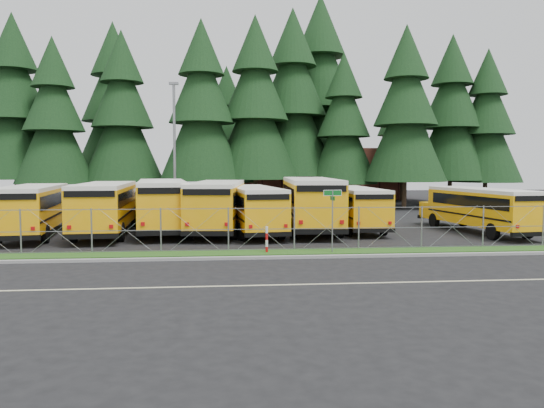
{
  "coord_description": "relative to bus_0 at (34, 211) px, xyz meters",
  "views": [
    {
      "loc": [
        -4.31,
        -24.79,
        3.81
      ],
      "look_at": [
        -1.54,
        4.0,
        1.79
      ],
      "focal_mm": 35.0,
      "sensor_mm": 36.0,
      "label": 1
    }
  ],
  "objects": [
    {
      "name": "bus_4",
      "position": [
        12.05,
        0.18,
        -0.06
      ],
      "size": [
        3.52,
        10.44,
        2.68
      ],
      "primitive_type": null,
      "rotation": [
        0.0,
        0.0,
        0.11
      ],
      "color": "#F7A607",
      "rests_on": "ground"
    },
    {
      "name": "conifer_8",
      "position": [
        33.33,
        21.44,
        7.12
      ],
      "size": [
        7.7,
        7.7,
        17.03
      ],
      "primitive_type": null,
      "color": "black",
      "rests_on": "ground"
    },
    {
      "name": "conifer_1",
      "position": [
        -4.82,
        20.01,
        6.42
      ],
      "size": [
        7.06,
        7.06,
        15.62
      ],
      "primitive_type": null,
      "color": "black",
      "rests_on": "ground"
    },
    {
      "name": "conifer_11",
      "position": [
        10.92,
        27.27,
        5.9
      ],
      "size": [
        6.6,
        6.6,
        14.59
      ],
      "primitive_type": null,
      "color": "black",
      "rests_on": "ground"
    },
    {
      "name": "conifer_6",
      "position": [
        22.1,
        20.55,
        6.04
      ],
      "size": [
        6.72,
        6.72,
        14.87
      ],
      "primitive_type": null,
      "color": "black",
      "rests_on": "ground"
    },
    {
      "name": "road_lane_line",
      "position": [
        14.59,
        -13.38,
        -1.39
      ],
      "size": [
        50.0,
        0.12,
        0.01
      ],
      "primitive_type": "cube",
      "color": "beige",
      "rests_on": "ground"
    },
    {
      "name": "grass_verge",
      "position": [
        14.59,
        -7.08,
        -1.37
      ],
      "size": [
        50.0,
        1.4,
        0.06
      ],
      "primitive_type": "cube",
      "color": "#264D16",
      "rests_on": "ground"
    },
    {
      "name": "striped_bollard",
      "position": [
        12.26,
        -7.07,
        -0.8
      ],
      "size": [
        0.11,
        0.11,
        1.2
      ],
      "primitive_type": "cylinder",
      "color": "#B20C0C",
      "rests_on": "ground"
    },
    {
      "name": "conifer_3",
      "position": [
        8.54,
        19.29,
        7.27
      ],
      "size": [
        7.84,
        7.84,
        17.34
      ],
      "primitive_type": null,
      "color": "black",
      "rests_on": "ground"
    },
    {
      "name": "chainlink_fence",
      "position": [
        14.59,
        -6.38,
        -0.4
      ],
      "size": [
        44.0,
        0.1,
        2.0
      ],
      "primitive_type": null,
      "color": "gray",
      "rests_on": "ground"
    },
    {
      "name": "conifer_13",
      "position": [
        30.7,
        28.25,
        6.74
      ],
      "size": [
        7.36,
        7.36,
        16.28
      ],
      "primitive_type": null,
      "color": "black",
      "rests_on": "ground"
    },
    {
      "name": "bus_6",
      "position": [
        18.28,
        1.29,
        -0.11
      ],
      "size": [
        2.38,
        9.83,
        2.57
      ],
      "primitive_type": null,
      "rotation": [
        0.0,
        0.0,
        -0.01
      ],
      "color": "#F7A607",
      "rests_on": "ground"
    },
    {
      "name": "conifer_9",
      "position": [
        36.78,
        20.9,
        6.39
      ],
      "size": [
        7.04,
        7.04,
        15.58
      ],
      "primitive_type": null,
      "color": "black",
      "rests_on": "ground"
    },
    {
      "name": "conifer_10",
      "position": [
        -0.79,
        26.89,
        8.03
      ],
      "size": [
        8.52,
        8.52,
        18.85
      ],
      "primitive_type": null,
      "color": "black",
      "rests_on": "ground"
    },
    {
      "name": "brick_building",
      "position": [
        20.59,
        34.62,
        1.6
      ],
      "size": [
        22.0,
        10.0,
        6.0
      ],
      "primitive_type": "cube",
      "color": "brown",
      "rests_on": "ground"
    },
    {
      "name": "conifer_4",
      "position": [
        13.55,
        20.48,
        7.67
      ],
      "size": [
        8.2,
        8.2,
        18.14
      ],
      "primitive_type": null,
      "color": "black",
      "rests_on": "ground"
    },
    {
      "name": "light_standard",
      "position": [
        6.79,
        10.44,
        4.1
      ],
      "size": [
        0.7,
        0.35,
        10.14
      ],
      "color": "gray",
      "rests_on": "ground"
    },
    {
      "name": "bus_1",
      "position": [
        3.8,
        0.4,
        0.06
      ],
      "size": [
        3.33,
        11.25,
        2.91
      ],
      "primitive_type": null,
      "rotation": [
        0.0,
        0.0,
        0.06
      ],
      "color": "#F7A607",
      "rests_on": "ground"
    },
    {
      "name": "bus_2",
      "position": [
        6.8,
        1.39,
        0.12
      ],
      "size": [
        4.09,
        11.79,
        3.03
      ],
      "primitive_type": null,
      "rotation": [
        0.0,
        0.0,
        0.12
      ],
      "color": "#F7A607",
      "rests_on": "ground"
    },
    {
      "name": "street_sign",
      "position": [
        15.15,
        -7.32,
        0.64
      ],
      "size": [
        0.83,
        0.55,
        2.81
      ],
      "color": "gray",
      "rests_on": "ground"
    },
    {
      "name": "conifer_0",
      "position": [
        -9.02,
        22.13,
        7.72
      ],
      "size": [
        8.24,
        8.24,
        18.22
      ],
      "primitive_type": null,
      "color": "black",
      "rests_on": "ground"
    },
    {
      "name": "conifer_2",
      "position": [
        1.04,
        21.37,
        6.93
      ],
      "size": [
        7.53,
        7.53,
        16.65
      ],
      "primitive_type": null,
      "color": "black",
      "rests_on": "ground"
    },
    {
      "name": "bus_0",
      "position": [
        0.0,
        0.0,
        0.0
      ],
      "size": [
        3.88,
        10.89,
        2.79
      ],
      "primitive_type": null,
      "rotation": [
        0.0,
        0.0,
        0.13
      ],
      "color": "#F7A607",
      "rests_on": "ground"
    },
    {
      "name": "bus_5",
      "position": [
        15.57,
        1.18,
        0.17
      ],
      "size": [
        3.56,
        12.11,
        3.14
      ],
      "primitive_type": null,
      "rotation": [
        0.0,
        0.0,
        -0.06
      ],
      "color": "#F7A607",
      "rests_on": "ground"
    },
    {
      "name": "bus_3",
      "position": [
        10.1,
        0.95,
        0.08
      ],
      "size": [
        3.81,
        11.49,
        2.96
      ],
      "primitive_type": null,
      "rotation": [
        0.0,
        0.0,
        -0.1
      ],
      "color": "#F7A607",
      "rests_on": "ground"
    },
    {
      "name": "conifer_12",
      "position": [
        20.98,
        26.88,
        9.73
      ],
      "size": [
        10.06,
        10.06,
        22.25
      ],
      "primitive_type": null,
      "color": "black",
      "rests_on": "ground"
    },
    {
      "name": "conifer_7",
      "position": [
        27.28,
        17.75,
        7.04
      ],
      "size": [
        7.63,
        7.63,
        16.88
      ],
      "primitive_type": null,
      "color": "black",
      "rests_on": "ground"
    },
    {
      "name": "curb",
      "position": [
        14.59,
        -8.48,
        -1.34
      ],
      "size": [
        50.0,
        0.25,
        0.12
      ],
      "primitive_type": "cube",
      "color": "gray",
      "rests_on": "ground"
    },
    {
      "name": "bus_east",
      "position": [
        25.1,
        -0.95,
        -0.1
      ],
      "size": [
        3.44,
        10.06,
        2.59
      ],
      "primitive_type": null,
      "rotation": [
        0.0,
        0.0,
        0.11
      ],
      "color": "#F7A607",
      "rests_on": "ground"
    },
    {
      "name": "ground",
      "position": [
        14.59,
        -5.38,
        -1.4
      ],
      "size": [
        120.0,
        120.0,
        0.0
      ],
      "primitive_type": "plane",
      "color": "black",
      "rests_on": "ground"
    },
    {
      "name": "conifer_5",
      "position": [
        17.53,
        23.53,
        8.49
      ],
      "size": [
        8.94,
        8.94,
        19.77
      ],
      "primitive_type": null,
      "color": "black",
      "rests_on": "ground"
    }
  ]
}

